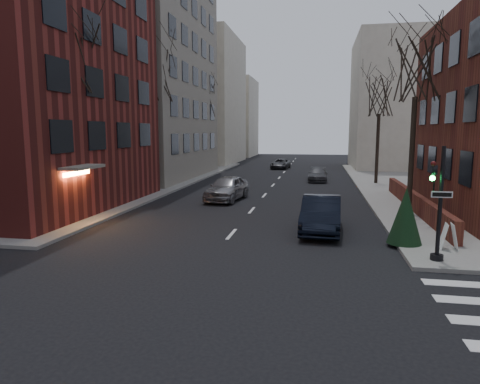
# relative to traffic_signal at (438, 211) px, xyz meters

# --- Properties ---
(building_left_tan) EXTENTS (18.00, 18.00, 28.00)m
(building_left_tan) POSITION_rel_traffic_signal_xyz_m (-24.94, 25.01, 12.09)
(building_left_tan) COLOR gray
(building_left_tan) RESTS_ON ground
(low_wall_right) EXTENTS (0.35, 16.00, 1.00)m
(low_wall_right) POSITION_rel_traffic_signal_xyz_m (1.36, 10.01, -1.26)
(low_wall_right) COLOR #5E281B
(low_wall_right) RESTS_ON sidewalk_far_right
(building_distant_la) EXTENTS (14.00, 16.00, 18.00)m
(building_distant_la) POSITION_rel_traffic_signal_xyz_m (-22.94, 46.01, 7.09)
(building_distant_la) COLOR beige
(building_distant_la) RESTS_ON ground
(building_distant_ra) EXTENTS (14.00, 14.00, 16.00)m
(building_distant_ra) POSITION_rel_traffic_signal_xyz_m (7.06, 41.01, 6.09)
(building_distant_ra) COLOR beige
(building_distant_ra) RESTS_ON ground
(building_distant_lb) EXTENTS (10.00, 12.00, 14.00)m
(building_distant_lb) POSITION_rel_traffic_signal_xyz_m (-20.94, 63.01, 5.09)
(building_distant_lb) COLOR beige
(building_distant_lb) RESTS_ON ground
(traffic_signal) EXTENTS (0.76, 0.44, 4.00)m
(traffic_signal) POSITION_rel_traffic_signal_xyz_m (0.00, 0.00, 0.00)
(traffic_signal) COLOR black
(traffic_signal) RESTS_ON sidewalk_far_right
(tree_left_a) EXTENTS (4.18, 4.18, 10.26)m
(tree_left_a) POSITION_rel_traffic_signal_xyz_m (-16.74, 5.01, 6.56)
(tree_left_a) COLOR #2D231C
(tree_left_a) RESTS_ON sidewalk_far_left
(tree_left_b) EXTENTS (4.40, 4.40, 10.80)m
(tree_left_b) POSITION_rel_traffic_signal_xyz_m (-16.74, 17.01, 7.00)
(tree_left_b) COLOR #2D231C
(tree_left_b) RESTS_ON sidewalk_far_left
(tree_left_c) EXTENTS (3.96, 3.96, 9.72)m
(tree_left_c) POSITION_rel_traffic_signal_xyz_m (-16.74, 31.01, 6.12)
(tree_left_c) COLOR #2D231C
(tree_left_c) RESTS_ON sidewalk_far_left
(tree_right_a) EXTENTS (3.96, 3.96, 9.72)m
(tree_right_a) POSITION_rel_traffic_signal_xyz_m (0.86, 9.01, 6.12)
(tree_right_a) COLOR #2D231C
(tree_right_a) RESTS_ON sidewalk_far_right
(tree_right_b) EXTENTS (3.74, 3.74, 9.18)m
(tree_right_b) POSITION_rel_traffic_signal_xyz_m (0.86, 23.01, 5.68)
(tree_right_b) COLOR #2D231C
(tree_right_b) RESTS_ON sidewalk_far_right
(streetlamp_near) EXTENTS (0.36, 0.36, 6.28)m
(streetlamp_near) POSITION_rel_traffic_signal_xyz_m (-16.14, 13.01, 2.33)
(streetlamp_near) COLOR black
(streetlamp_near) RESTS_ON sidewalk_far_left
(streetlamp_far) EXTENTS (0.36, 0.36, 6.28)m
(streetlamp_far) POSITION_rel_traffic_signal_xyz_m (-16.14, 33.01, 2.33)
(streetlamp_far) COLOR black
(streetlamp_far) RESTS_ON sidewalk_far_left
(parked_sedan) EXTENTS (1.93, 5.06, 1.65)m
(parked_sedan) POSITION_rel_traffic_signal_xyz_m (-3.94, 4.27, -1.09)
(parked_sedan) COLOR black
(parked_sedan) RESTS_ON ground
(car_lane_silver) EXTENTS (2.57, 5.12, 1.67)m
(car_lane_silver) POSITION_rel_traffic_signal_xyz_m (-10.15, 12.35, -1.07)
(car_lane_silver) COLOR gray
(car_lane_silver) RESTS_ON ground
(car_lane_gray) EXTENTS (1.82, 4.29, 1.24)m
(car_lane_gray) POSITION_rel_traffic_signal_xyz_m (-4.14, 24.67, -1.29)
(car_lane_gray) COLOR #3C3C40
(car_lane_gray) RESTS_ON ground
(car_lane_far) EXTENTS (2.39, 4.51, 1.21)m
(car_lane_far) POSITION_rel_traffic_signal_xyz_m (-8.74, 37.47, -1.30)
(car_lane_far) COLOR #414146
(car_lane_far) RESTS_ON ground
(sandwich_board) EXTENTS (0.49, 0.65, 1.00)m
(sandwich_board) POSITION_rel_traffic_signal_xyz_m (0.89, 1.62, -1.26)
(sandwich_board) COLOR white
(sandwich_board) RESTS_ON sidewalk_far_right
(evergreen_shrub) EXTENTS (1.64, 1.64, 2.27)m
(evergreen_shrub) POSITION_rel_traffic_signal_xyz_m (-0.64, 2.16, -0.62)
(evergreen_shrub) COLOR black
(evergreen_shrub) RESTS_ON sidewalk_far_right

